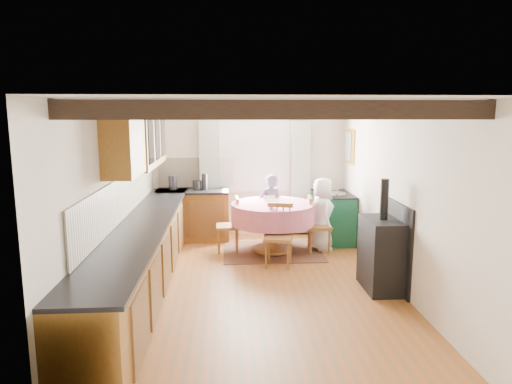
{
  "coord_description": "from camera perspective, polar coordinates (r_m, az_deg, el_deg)",
  "views": [
    {
      "loc": [
        -0.41,
        -5.78,
        2.28
      ],
      "look_at": [
        0.0,
        0.8,
        1.15
      ],
      "focal_mm": 32.13,
      "sensor_mm": 36.0,
      "label": 1
    }
  ],
  "objects": [
    {
      "name": "cup",
      "position": [
        7.14,
        1.94,
        -1.62
      ],
      "size": [
        0.13,
        0.13,
        0.1
      ],
      "primitive_type": "imported",
      "rotation": [
        0.0,
        0.0,
        2.88
      ],
      "color": "silver",
      "rests_on": "dining_table"
    },
    {
      "name": "beam_d",
      "position": [
        6.79,
        -0.11,
        9.98
      ],
      "size": [
        3.6,
        0.16,
        0.16
      ],
      "primitive_type": "cube",
      "color": "black",
      "rests_on": "ceiling"
    },
    {
      "name": "chair_left",
      "position": [
        7.66,
        -3.55,
        -4.04
      ],
      "size": [
        0.43,
        0.41,
        0.92
      ],
      "primitive_type": null,
      "rotation": [
        0.0,
        0.0,
        -1.54
      ],
      "color": "#915D2C",
      "rests_on": "floor"
    },
    {
      "name": "splash_left",
      "position": [
        6.32,
        -16.02,
        -0.49
      ],
      "size": [
        0.02,
        4.5,
        0.55
      ],
      "primitive_type": "cube",
      "color": "beige",
      "rests_on": "wall_left"
    },
    {
      "name": "aga_range",
      "position": [
        8.35,
        9.54,
        -3.08
      ],
      "size": [
        0.63,
        0.98,
        0.9
      ],
      "primitive_type": null,
      "color": "#0F472D",
      "rests_on": "floor"
    },
    {
      "name": "curtain_rod",
      "position": [
        8.44,
        -0.11,
        9.18
      ],
      "size": [
        2.0,
        0.03,
        0.03
      ],
      "primitive_type": "cylinder",
      "rotation": [
        0.0,
        1.57,
        0.0
      ],
      "color": "black",
      "rests_on": "wall_back"
    },
    {
      "name": "wall_left",
      "position": [
        6.04,
        -16.81,
        -0.99
      ],
      "size": [
        0.0,
        5.5,
        2.4
      ],
      "primitive_type": "cube",
      "color": "silver",
      "rests_on": "ground"
    },
    {
      "name": "child_right",
      "position": [
        7.79,
        8.22,
        -2.73
      ],
      "size": [
        0.42,
        0.62,
        1.23
      ],
      "primitive_type": "imported",
      "rotation": [
        0.0,
        0.0,
        1.63
      ],
      "color": "white",
      "rests_on": "floor"
    },
    {
      "name": "dining_table",
      "position": [
        7.61,
        2.09,
        -4.47
      ],
      "size": [
        1.37,
        1.37,
        0.83
      ],
      "primitive_type": null,
      "color": "#D46590",
      "rests_on": "floor"
    },
    {
      "name": "splash_back",
      "position": [
        8.6,
        -7.49,
        2.42
      ],
      "size": [
        1.4,
        0.02,
        0.55
      ],
      "primitive_type": "cube",
      "color": "beige",
      "rests_on": "wall_back"
    },
    {
      "name": "cast_iron_stove",
      "position": [
        6.16,
        15.48,
        -5.18
      ],
      "size": [
        0.44,
        0.73,
        1.46
      ],
      "primitive_type": null,
      "color": "black",
      "rests_on": "floor"
    },
    {
      "name": "floor",
      "position": [
        6.22,
        0.47,
        -11.76
      ],
      "size": [
        3.6,
        5.5,
        0.0
      ],
      "primitive_type": "cube",
      "color": "#A35924",
      "rests_on": "ground"
    },
    {
      "name": "child_far",
      "position": [
        8.14,
        1.83,
        -2.07
      ],
      "size": [
        0.51,
        0.4,
        1.23
      ],
      "primitive_type": "imported",
      "rotation": [
        0.0,
        0.0,
        3.4
      ],
      "color": "#504F65",
      "rests_on": "floor"
    },
    {
      "name": "worktop_back",
      "position": [
        8.35,
        -7.92,
        0.11
      ],
      "size": [
        1.3,
        0.64,
        0.04
      ],
      "primitive_type": "cube",
      "color": "black",
      "rests_on": "base_cabinet_back"
    },
    {
      "name": "curtain_left",
      "position": [
        8.52,
        -5.83,
        1.71
      ],
      "size": [
        0.35,
        0.1,
        2.1
      ],
      "primitive_type": "cube",
      "color": "#A1B396",
      "rests_on": "wall_back"
    },
    {
      "name": "beam_a",
      "position": [
        3.8,
        2.7,
        10.19
      ],
      "size": [
        3.6,
        0.16,
        0.16
      ],
      "primitive_type": "cube",
      "color": "black",
      "rests_on": "ceiling"
    },
    {
      "name": "beam_c",
      "position": [
        5.79,
        0.51,
        10.03
      ],
      "size": [
        3.6,
        0.16,
        0.16
      ],
      "primitive_type": "cube",
      "color": "black",
      "rests_on": "ceiling"
    },
    {
      "name": "worktop_left",
      "position": [
        6.03,
        -13.71,
        -3.77
      ],
      "size": [
        0.64,
        5.3,
        0.04
      ],
      "primitive_type": "cube",
      "color": "black",
      "rests_on": "base_cabinet_left"
    },
    {
      "name": "curtain_right",
      "position": [
        8.62,
        5.54,
        1.81
      ],
      "size": [
        0.35,
        0.1,
        2.1
      ],
      "primitive_type": "cube",
      "color": "#A1B396",
      "rests_on": "wall_back"
    },
    {
      "name": "beam_e",
      "position": [
        7.79,
        -0.56,
        9.95
      ],
      "size": [
        3.6,
        0.16,
        0.16
      ],
      "primitive_type": "cube",
      "color": "black",
      "rests_on": "ceiling"
    },
    {
      "name": "wall_right",
      "position": [
        6.28,
        17.1,
        -0.6
      ],
      "size": [
        0.0,
        5.5,
        2.4
      ],
      "primitive_type": "cube",
      "color": "silver",
      "rests_on": "ground"
    },
    {
      "name": "bowl_b",
      "position": [
        7.77,
        1.65,
        -0.81
      ],
      "size": [
        0.26,
        0.26,
        0.07
      ],
      "primitive_type": "imported",
      "rotation": [
        0.0,
        0.0,
        2.87
      ],
      "color": "silver",
      "rests_on": "dining_table"
    },
    {
      "name": "canister_slim",
      "position": [
        8.3,
        -6.41,
        1.27
      ],
      "size": [
        0.11,
        0.11,
        0.3
      ],
      "primitive_type": "cylinder",
      "color": "#262628",
      "rests_on": "worktop_back"
    },
    {
      "name": "window_frame",
      "position": [
        8.56,
        -0.15,
        5.17
      ],
      "size": [
        1.34,
        0.03,
        1.54
      ],
      "primitive_type": "cube",
      "color": "white",
      "rests_on": "wall_back"
    },
    {
      "name": "base_cabinet_left",
      "position": [
        6.16,
        -13.72,
        -7.94
      ],
      "size": [
        0.6,
        5.3,
        0.88
      ],
      "primitive_type": "cube",
      "color": "brown",
      "rests_on": "floor"
    },
    {
      "name": "window_pane",
      "position": [
        8.56,
        -0.15,
        5.17
      ],
      "size": [
        1.2,
        0.01,
        1.4
      ],
      "primitive_type": "cube",
      "color": "white",
      "rests_on": "wall_back"
    },
    {
      "name": "wall_picture",
      "position": [
        8.39,
        11.55,
        5.56
      ],
      "size": [
        0.04,
        0.5,
        0.6
      ],
      "primitive_type": "cube",
      "color": "gold",
      "rests_on": "wall_right"
    },
    {
      "name": "wall_back",
      "position": [
        8.61,
        -0.82,
        2.51
      ],
      "size": [
        3.6,
        0.0,
        2.4
      ],
      "primitive_type": "cube",
      "color": "silver",
      "rests_on": "ground"
    },
    {
      "name": "wall_cabinet_solid",
      "position": [
        5.62,
        -16.15,
        5.48
      ],
      "size": [
        0.34,
        0.9,
        0.7
      ],
      "primitive_type": "cube",
      "color": "brown",
      "rests_on": "wall_left"
    },
    {
      "name": "wall_cabinet_glass",
      "position": [
        7.09,
        -13.57,
        6.79
      ],
      "size": [
        0.34,
        1.8,
        0.9
      ],
      "primitive_type": "cube",
      "color": "brown",
      "rests_on": "wall_left"
    },
    {
      "name": "bowl_a",
      "position": [
        7.52,
        2.14,
        -1.2
      ],
      "size": [
        0.32,
        0.32,
        0.06
      ],
      "primitive_type": "imported",
      "rotation": [
        0.0,
        0.0,
        0.93
      ],
      "color": "silver",
      "rests_on": "dining_table"
    },
    {
      "name": "canister_tall",
      "position": [
        8.41,
        -10.34,
        1.14
      ],
      "size": [
        0.15,
        0.15,
        0.26
      ],
      "primitive_type": "cylinder",
      "color": "#262628",
      "rests_on": "worktop_back"
    },
    {
      "name": "beam_b",
      "position": [
        4.8,
        1.37,
        10.09
      ],
      "size": [
        3.6,
        0.16,
        0.16
      ],
      "primitive_type": "cube",
      "color": "black",
      "rests_on": "ceiling"
    },
    {
      "name": "chair_right",
      "position": [
        7.69,
        7.86,
        -3.99
      ],
      "size": [
        0.46,
        0.44,
        0.94
      ],
      "primitive_type": null,
      "rotation": [
        0.0,
        0.0,
        1.48
      ],
      "color": "#915D2C",
      "rests_on": "floor"
    },
    {
      "name": "ceiling",
      "position": [
        5.79,
        0.51,
        10.92
      ],
      "size": [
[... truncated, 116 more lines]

